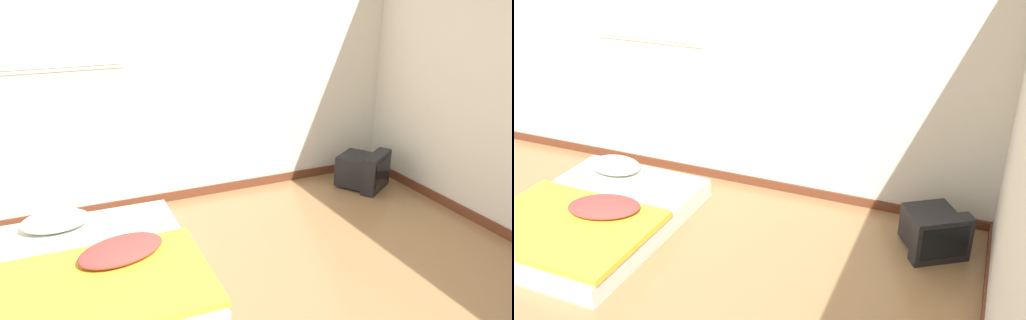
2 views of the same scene
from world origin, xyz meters
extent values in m
cube|color=silver|center=(0.00, 2.62, 1.30)|extent=(7.68, 0.06, 2.60)
cube|color=brown|center=(0.00, 2.58, 0.04)|extent=(7.68, 0.02, 0.09)
cube|color=silver|center=(-0.57, 1.39, 0.09)|extent=(1.39, 1.77, 0.18)
ellipsoid|color=silver|center=(-0.79, 2.04, 0.25)|extent=(0.53, 0.35, 0.14)
cube|color=yellow|center=(-0.58, 1.06, 0.20)|extent=(1.40, 1.04, 0.05)
ellipsoid|color=#993D38|center=(-0.40, 1.34, 0.27)|extent=(0.69, 0.54, 0.11)
cube|color=black|center=(2.14, 2.19, 0.18)|extent=(0.49, 0.47, 0.31)
cube|color=black|center=(2.26, 2.00, 0.19)|extent=(0.46, 0.36, 0.38)
cube|color=black|center=(2.30, 1.94, 0.20)|extent=(0.32, 0.21, 0.28)
camera|label=1|loc=(-0.78, -1.82, 2.04)|focal=35.00mm
camera|label=2|loc=(2.39, -1.93, 2.73)|focal=40.00mm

